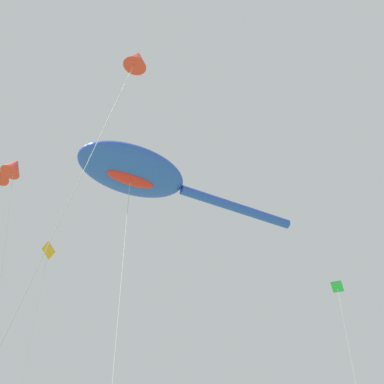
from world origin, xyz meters
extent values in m
ellipsoid|color=blue|center=(1.79, 12.81, 19.20)|extent=(6.85, 5.82, 1.50)
cylinder|color=blue|center=(7.51, 9.70, 18.97)|extent=(6.47, 3.86, 0.54)
ellipsoid|color=red|center=(1.79, 12.81, 18.52)|extent=(2.69, 1.97, 0.54)
cylinder|color=#B2B2B7|center=(0.49, 10.86, 9.22)|extent=(2.64, 3.94, 18.45)
cone|color=red|center=(-5.02, 5.46, 12.62)|extent=(0.86, 0.93, 0.71)
cylinder|color=#B2B2B7|center=(-5.13, 7.00, 6.31)|extent=(0.23, 3.09, 12.62)
cone|color=red|center=(-0.68, 22.92, 23.52)|extent=(1.68, 1.54, 1.34)
cube|color=orange|center=(2.42, 19.79, 17.39)|extent=(0.75, 0.96, 0.66)
cube|color=green|center=(12.78, 6.74, 15.17)|extent=(0.46, 0.71, 0.61)
cone|color=red|center=(-3.18, 15.23, 16.62)|extent=(1.28, 1.34, 0.97)
camera|label=1|loc=(-8.59, 0.88, 1.61)|focal=40.15mm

